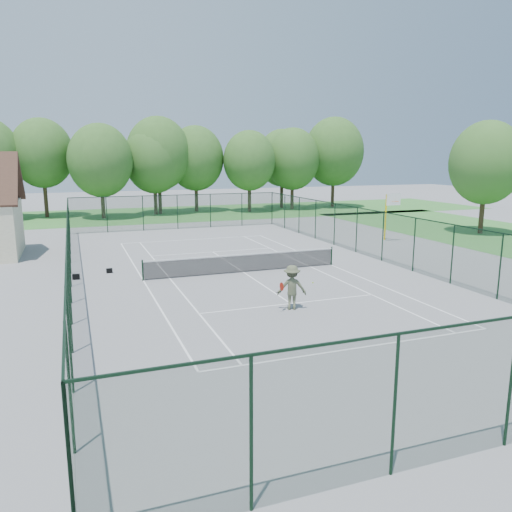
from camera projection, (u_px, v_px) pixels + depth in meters
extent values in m
plane|color=gray|center=(244.00, 272.00, 27.68)|extent=(140.00, 140.00, 0.00)
cube|color=#418838|center=(156.00, 214.00, 55.27)|extent=(80.00, 16.00, 0.01)
cube|color=white|center=(194.00, 239.00, 38.61)|extent=(10.97, 0.08, 0.01)
cube|color=white|center=(358.00, 348.00, 16.74)|extent=(10.97, 0.08, 0.01)
cube|color=white|center=(213.00, 252.00, 33.56)|extent=(8.23, 0.08, 0.01)
cube|color=white|center=(291.00, 304.00, 21.79)|extent=(8.23, 0.08, 0.01)
cube|color=white|center=(331.00, 265.00, 29.54)|extent=(0.08, 23.77, 0.01)
cube|color=white|center=(143.00, 281.00, 25.81)|extent=(0.08, 23.77, 0.01)
cube|color=white|center=(310.00, 267.00, 29.07)|extent=(0.08, 23.77, 0.01)
cube|color=white|center=(170.00, 278.00, 26.28)|extent=(0.08, 23.77, 0.01)
cube|color=white|center=(244.00, 272.00, 27.67)|extent=(0.08, 12.80, 0.01)
cylinder|color=black|center=(143.00, 270.00, 25.70)|extent=(0.08, 0.08, 1.10)
cylinder|color=black|center=(332.00, 256.00, 29.44)|extent=(0.08, 0.08, 1.10)
cube|color=black|center=(243.00, 264.00, 27.58)|extent=(11.00, 0.02, 0.96)
cube|color=white|center=(243.00, 255.00, 27.48)|extent=(11.00, 0.05, 0.07)
cube|color=#1D3C25|center=(177.00, 212.00, 43.94)|extent=(18.00, 0.02, 3.00)
cube|color=#1D3C25|center=(511.00, 383.00, 10.82)|extent=(18.00, 0.02, 3.00)
cube|color=#1D3C25|center=(383.00, 237.00, 30.44)|extent=(0.02, 36.00, 3.00)
cube|color=#1D3C25|center=(69.00, 257.00, 24.32)|extent=(0.02, 36.00, 3.00)
cube|color=black|center=(177.00, 195.00, 43.64)|extent=(18.00, 0.05, 0.05)
cube|color=black|center=(384.00, 212.00, 30.14)|extent=(0.05, 36.00, 0.05)
cube|color=black|center=(67.00, 227.00, 24.03)|extent=(0.05, 36.00, 0.05)
cylinder|color=#462F20|center=(155.00, 195.00, 54.86)|extent=(0.40, 0.40, 4.20)
ellipsoid|color=#42722D|center=(154.00, 159.00, 54.09)|extent=(6.40, 6.40, 7.40)
cylinder|color=#462F20|center=(292.00, 192.00, 60.46)|extent=(0.40, 0.40, 4.20)
ellipsoid|color=#42722D|center=(293.00, 159.00, 59.70)|extent=(6.40, 6.40, 7.40)
cylinder|color=#FFD905|center=(386.00, 217.00, 38.07)|extent=(0.12, 0.12, 3.50)
cube|color=#FFD905|center=(390.00, 197.00, 37.34)|extent=(0.08, 0.90, 0.08)
cube|color=white|center=(394.00, 199.00, 36.96)|extent=(1.20, 0.05, 0.90)
torus|color=orange|center=(395.00, 201.00, 36.78)|extent=(0.48, 0.48, 0.02)
cylinder|color=#462F20|center=(482.00, 209.00, 41.22)|extent=(0.39, 0.39, 4.07)
ellipsoid|color=#42722D|center=(486.00, 163.00, 40.48)|extent=(5.82, 5.82, 6.78)
cube|color=black|center=(76.00, 277.00, 26.06)|extent=(0.38, 0.26, 0.28)
cube|color=black|center=(109.00, 271.00, 27.52)|extent=(0.33, 0.21, 0.25)
imported|color=#50553C|center=(292.00, 287.00, 20.84)|extent=(1.38, 1.05, 1.89)
sphere|color=#A0CF2B|center=(313.00, 283.00, 21.60)|extent=(0.07, 0.07, 0.07)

